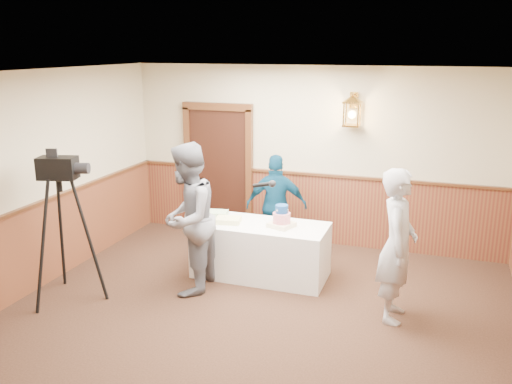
% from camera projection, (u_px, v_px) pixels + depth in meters
% --- Properties ---
extents(ground, '(7.00, 7.00, 0.00)m').
position_uv_depth(ground, '(234.00, 350.00, 5.67)').
color(ground, black).
rests_on(ground, ground).
extents(room_shell, '(6.02, 7.02, 2.81)m').
position_uv_depth(room_shell, '(243.00, 199.00, 5.70)').
color(room_shell, beige).
rests_on(room_shell, ground).
extents(display_table, '(1.80, 0.80, 0.75)m').
position_uv_depth(display_table, '(261.00, 250.00, 7.41)').
color(display_table, white).
rests_on(display_table, ground).
extents(tiered_cake, '(0.38, 0.38, 0.30)m').
position_uv_depth(tiered_cake, '(282.00, 218.00, 7.17)').
color(tiered_cake, beige).
rests_on(tiered_cake, display_table).
extents(sheet_cake_yellow, '(0.37, 0.31, 0.07)m').
position_uv_depth(sheet_cake_yellow, '(228.00, 220.00, 7.37)').
color(sheet_cake_yellow, '#FAFE98').
rests_on(sheet_cake_yellow, display_table).
extents(sheet_cake_green, '(0.33, 0.28, 0.07)m').
position_uv_depth(sheet_cake_green, '(217.00, 214.00, 7.66)').
color(sheet_cake_green, '#95C98E').
rests_on(sheet_cake_green, display_table).
extents(interviewer, '(1.58, 1.00, 1.94)m').
position_uv_depth(interviewer, '(187.00, 219.00, 6.81)').
color(interviewer, slate).
rests_on(interviewer, ground).
extents(baker, '(0.44, 0.66, 1.79)m').
position_uv_depth(baker, '(397.00, 246.00, 6.12)').
color(baker, '#A6A6AB').
rests_on(baker, ground).
extents(assistant_p, '(0.97, 0.58, 1.55)m').
position_uv_depth(assistant_p, '(276.00, 206.00, 8.07)').
color(assistant_p, '#0A3652').
rests_on(assistant_p, ground).
extents(tv_camera_rig, '(0.71, 0.66, 1.82)m').
position_uv_depth(tv_camera_rig, '(64.00, 237.00, 6.62)').
color(tv_camera_rig, black).
rests_on(tv_camera_rig, ground).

